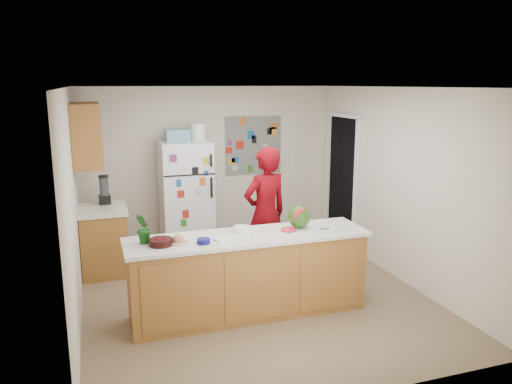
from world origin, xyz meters
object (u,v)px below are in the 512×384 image
object	(u,v)px
person	(265,214)
refrigerator	(186,197)
cherry_bowl	(161,242)
watermelon	(299,217)

from	to	relation	value
person	refrigerator	bearing A→B (deg)	-76.57
cherry_bowl	refrigerator	bearing A→B (deg)	73.74
person	watermelon	world-z (taller)	person
person	watermelon	bearing A→B (deg)	81.96
refrigerator	person	world-z (taller)	person
person	watermelon	distance (m)	0.89
refrigerator	person	bearing A→B (deg)	-62.03
watermelon	cherry_bowl	xyz separation A→B (m)	(-1.58, -0.11, -0.11)
watermelon	cherry_bowl	distance (m)	1.59
watermelon	cherry_bowl	world-z (taller)	watermelon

